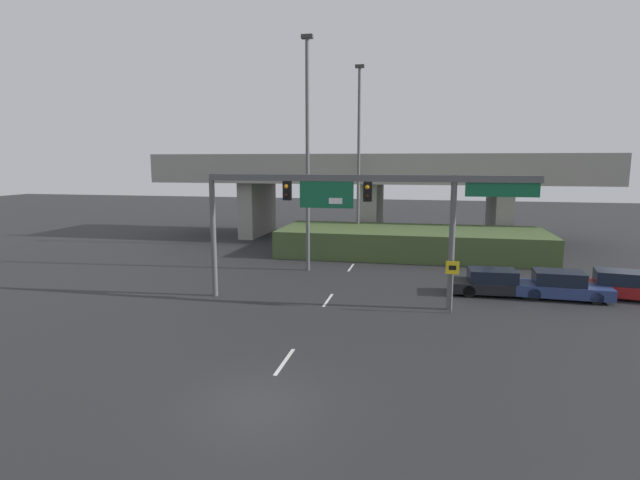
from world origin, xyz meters
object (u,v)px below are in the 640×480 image
at_px(signal_gantry, 353,200).
at_px(speed_limit_sign, 452,279).
at_px(parked_sedan_near_right, 494,283).
at_px(parked_sedan_mid_right, 561,286).
at_px(parked_sedan_far_right, 622,286).
at_px(highway_light_pole_far, 359,154).
at_px(highway_light_pole_near, 308,150).

xyz_separation_m(signal_gantry, speed_limit_sign, (4.72, -0.64, -3.50)).
height_order(parked_sedan_near_right, parked_sedan_mid_right, parked_sedan_mid_right).
bearing_deg(speed_limit_sign, parked_sedan_far_right, 27.54).
xyz_separation_m(parked_sedan_near_right, parked_sedan_mid_right, (3.26, -0.08, 0.03)).
distance_m(speed_limit_sign, parked_sedan_mid_right, 6.91).
bearing_deg(parked_sedan_far_right, highway_light_pole_far, 150.46).
bearing_deg(highway_light_pole_near, parked_sedan_near_right, -18.89).
relative_size(speed_limit_sign, highway_light_pole_far, 0.18).
bearing_deg(highway_light_pole_far, parked_sedan_near_right, -55.25).
relative_size(highway_light_pole_far, parked_sedan_near_right, 3.04).
distance_m(signal_gantry, highway_light_pole_far, 16.56).
distance_m(signal_gantry, parked_sedan_mid_right, 11.75).
bearing_deg(highway_light_pole_far, parked_sedan_far_right, -38.72).
height_order(parked_sedan_mid_right, parked_sedan_far_right, parked_sedan_mid_right).
bearing_deg(parked_sedan_near_right, signal_gantry, -157.81).
distance_m(signal_gantry, parked_sedan_far_right, 14.75).
distance_m(speed_limit_sign, highway_light_pole_far, 19.09).
height_order(highway_light_pole_far, parked_sedan_far_right, highway_light_pole_far).
distance_m(speed_limit_sign, parked_sedan_near_right, 4.71).
height_order(highway_light_pole_far, parked_sedan_near_right, highway_light_pole_far).
bearing_deg(signal_gantry, speed_limit_sign, -7.72).
xyz_separation_m(speed_limit_sign, parked_sedan_far_right, (8.77, 4.57, -0.99)).
relative_size(signal_gantry, parked_sedan_near_right, 3.36).
relative_size(signal_gantry, highway_light_pole_far, 1.10).
bearing_deg(speed_limit_sign, parked_sedan_near_right, 58.57).
relative_size(signal_gantry, highway_light_pole_near, 1.09).
bearing_deg(signal_gantry, highway_light_pole_near, 118.95).
height_order(signal_gantry, parked_sedan_mid_right, signal_gantry).
bearing_deg(signal_gantry, highway_light_pole_far, 96.62).
bearing_deg(parked_sedan_mid_right, signal_gantry, -159.64).
bearing_deg(speed_limit_sign, parked_sedan_mid_right, 34.22).
xyz_separation_m(signal_gantry, parked_sedan_near_right, (7.12, 3.29, -4.51)).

